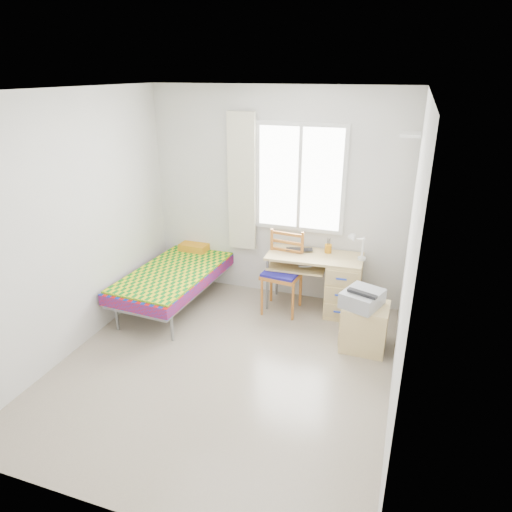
# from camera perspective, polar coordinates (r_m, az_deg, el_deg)

# --- Properties ---
(floor) EXTENTS (3.50, 3.50, 0.00)m
(floor) POSITION_cam_1_polar(r_m,az_deg,el_deg) (4.71, -3.97, -13.47)
(floor) COLOR #BCAD93
(floor) RESTS_ON ground
(ceiling) EXTENTS (3.50, 3.50, 0.00)m
(ceiling) POSITION_cam_1_polar(r_m,az_deg,el_deg) (3.83, -5.05, 19.99)
(ceiling) COLOR white
(ceiling) RESTS_ON wall_back
(wall_back) EXTENTS (3.20, 0.00, 3.20)m
(wall_back) POSITION_cam_1_polar(r_m,az_deg,el_deg) (5.66, 2.50, 7.44)
(wall_back) COLOR silver
(wall_back) RESTS_ON ground
(wall_left) EXTENTS (0.00, 3.50, 3.50)m
(wall_left) POSITION_cam_1_polar(r_m,az_deg,el_deg) (4.92, -21.92, 3.51)
(wall_left) COLOR silver
(wall_left) RESTS_ON ground
(wall_right) EXTENTS (0.00, 3.50, 3.50)m
(wall_right) POSITION_cam_1_polar(r_m,az_deg,el_deg) (3.80, 18.40, -1.34)
(wall_right) COLOR silver
(wall_right) RESTS_ON ground
(window) EXTENTS (1.10, 0.04, 1.30)m
(window) POSITION_cam_1_polar(r_m,az_deg,el_deg) (5.51, 5.51, 9.61)
(window) COLOR white
(window) RESTS_ON wall_back
(curtain) EXTENTS (0.35, 0.05, 1.70)m
(curtain) POSITION_cam_1_polar(r_m,az_deg,el_deg) (5.69, -1.78, 9.08)
(curtain) COLOR #F4EBCA
(curtain) RESTS_ON wall_back
(floating_shelf) EXTENTS (0.20, 0.32, 0.03)m
(floating_shelf) POSITION_cam_1_polar(r_m,az_deg,el_deg) (4.95, 18.78, 14.20)
(floating_shelf) COLOR white
(floating_shelf) RESTS_ON wall_right
(bed) EXTENTS (0.99, 1.93, 0.82)m
(bed) POSITION_cam_1_polar(r_m,az_deg,el_deg) (5.82, -9.43, -1.87)
(bed) COLOR gray
(bed) RESTS_ON floor
(desk) EXTENTS (1.15, 0.57, 0.70)m
(desk) POSITION_cam_1_polar(r_m,az_deg,el_deg) (5.54, 10.17, -3.34)
(desk) COLOR tan
(desk) RESTS_ON floor
(chair) EXTENTS (0.47, 0.47, 0.98)m
(chair) POSITION_cam_1_polar(r_m,az_deg,el_deg) (5.47, 3.50, -1.46)
(chair) COLOR #AA6521
(chair) RESTS_ON floor
(cabinet) EXTENTS (0.47, 0.42, 0.50)m
(cabinet) POSITION_cam_1_polar(r_m,az_deg,el_deg) (4.97, 13.36, -8.57)
(cabinet) COLOR tan
(cabinet) RESTS_ON floor
(printer) EXTENTS (0.46, 0.49, 0.17)m
(printer) POSITION_cam_1_polar(r_m,az_deg,el_deg) (4.79, 13.15, -5.12)
(printer) COLOR #A7AAAF
(printer) RESTS_ON cabinet
(laptop) EXTENTS (0.36, 0.29, 0.03)m
(laptop) POSITION_cam_1_polar(r_m,az_deg,el_deg) (5.52, 5.46, 0.58)
(laptop) COLOR black
(laptop) RESTS_ON desk
(pen_cup) EXTENTS (0.10, 0.10, 0.10)m
(pen_cup) POSITION_cam_1_polar(r_m,az_deg,el_deg) (5.55, 9.00, 0.92)
(pen_cup) COLOR orange
(pen_cup) RESTS_ON desk
(task_lamp) EXTENTS (0.21, 0.31, 0.37)m
(task_lamp) POSITION_cam_1_polar(r_m,az_deg,el_deg) (5.25, 12.48, 1.49)
(task_lamp) COLOR white
(task_lamp) RESTS_ON desk
(book) EXTENTS (0.21, 0.25, 0.02)m
(book) POSITION_cam_1_polar(r_m,az_deg,el_deg) (5.50, 5.31, -0.91)
(book) COLOR gray
(book) RESTS_ON desk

